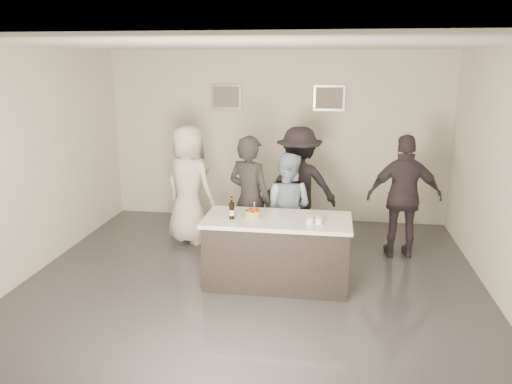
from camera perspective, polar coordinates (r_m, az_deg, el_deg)
floor at (r=6.51m, az=-0.66°, el=-10.96°), size 6.00×6.00×0.00m
ceiling at (r=5.86m, az=-0.75°, el=16.45°), size 6.00×6.00×0.00m
wall_back at (r=8.93m, az=2.39°, el=6.28°), size 6.00×0.04×3.00m
wall_front at (r=3.23m, az=-9.37°, el=-9.92°), size 6.00×0.04×3.00m
wall_left at (r=7.13m, az=-25.29°, el=2.62°), size 0.04×6.00×3.00m
picture_left at (r=8.97m, az=-3.41°, el=10.80°), size 0.54×0.04×0.44m
picture_right at (r=8.78m, az=8.37°, el=10.58°), size 0.54×0.04×0.44m
bar_counter at (r=6.47m, az=2.42°, el=-6.79°), size 1.86×0.86×0.90m
cake at (r=6.36m, az=-0.38°, el=-2.53°), size 0.21×0.21×0.07m
beer_bottle_a at (r=6.39m, az=-2.79°, el=-1.58°), size 0.07×0.07×0.26m
beer_bottle_b at (r=6.25m, az=-2.78°, el=-1.96°), size 0.07×0.07×0.26m
tumbler_cluster at (r=6.18m, az=6.72°, el=-3.14°), size 0.19×0.19×0.08m
candles at (r=6.05m, az=-0.76°, el=-3.80°), size 0.24×0.08×0.01m
person_main_black at (r=7.05m, az=-0.72°, el=-0.90°), size 0.79×0.68×1.84m
person_main_blue at (r=7.16m, az=3.51°, el=-1.74°), size 0.90×0.77×1.59m
person_guest_left at (r=7.91m, az=-7.69°, el=0.82°), size 1.08×0.94×1.86m
person_guest_right at (r=7.55m, az=16.58°, el=-0.53°), size 1.09×0.50×1.82m
person_guest_back at (r=7.73m, az=4.89°, el=0.57°), size 1.33×0.95×1.86m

